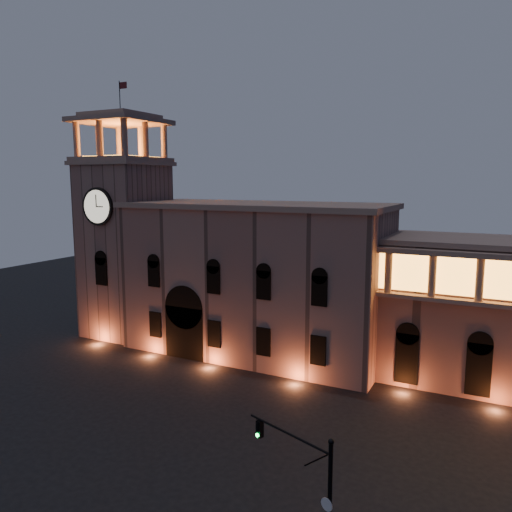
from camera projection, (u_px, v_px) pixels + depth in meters
name	position (u px, v px, depth m)	size (l,w,h in m)	color
ground	(152.00, 439.00, 39.18)	(160.00, 160.00, 0.00)	black
government_building	(255.00, 279.00, 58.17)	(30.80, 12.80, 17.60)	#896459
clock_tower	(125.00, 240.00, 64.95)	(9.80, 9.80, 32.40)	#896459
traffic_light	(314.00, 503.00, 24.80)	(5.54, 2.27, 8.03)	black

